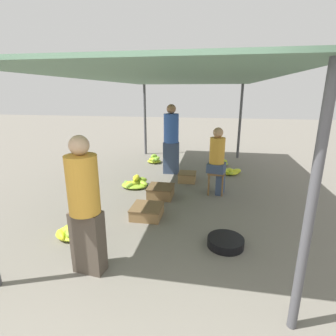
{
  "coord_description": "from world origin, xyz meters",
  "views": [
    {
      "loc": [
        0.74,
        -1.74,
        2.04
      ],
      "look_at": [
        0.0,
        2.46,
        0.79
      ],
      "focal_mm": 28.0,
      "sensor_mm": 36.0,
      "label": 1
    }
  ],
  "objects_px": {
    "banana_pile_left_0": "(155,160)",
    "banana_pile_right_0": "(231,172)",
    "stool": "(216,176)",
    "crate_mid": "(147,211)",
    "vendor_foreground": "(85,205)",
    "basin_black": "(226,242)",
    "banana_pile_right_1": "(220,163)",
    "shopper_walking_mid": "(171,139)",
    "vendor_seated": "(218,160)",
    "crate_near": "(187,177)",
    "banana_pile_left_2": "(135,183)",
    "crate_far": "(161,192)",
    "banana_pile_left_1": "(73,231)"
  },
  "relations": [
    {
      "from": "vendor_foreground",
      "to": "stool",
      "type": "height_order",
      "value": "vendor_foreground"
    },
    {
      "from": "stool",
      "to": "basin_black",
      "type": "relative_size",
      "value": 0.95
    },
    {
      "from": "banana_pile_left_1",
      "to": "banana_pile_left_2",
      "type": "height_order",
      "value": "banana_pile_left_2"
    },
    {
      "from": "banana_pile_left_1",
      "to": "crate_near",
      "type": "xyz_separation_m",
      "value": [
        1.4,
        2.72,
        0.03
      ]
    },
    {
      "from": "vendor_foreground",
      "to": "vendor_seated",
      "type": "distance_m",
      "value": 3.11
    },
    {
      "from": "vendor_seated",
      "to": "crate_far",
      "type": "height_order",
      "value": "vendor_seated"
    },
    {
      "from": "banana_pile_right_0",
      "to": "crate_mid",
      "type": "bearing_deg",
      "value": -119.55
    },
    {
      "from": "banana_pile_left_1",
      "to": "shopper_walking_mid",
      "type": "height_order",
      "value": "shopper_walking_mid"
    },
    {
      "from": "vendor_foreground",
      "to": "banana_pile_left_2",
      "type": "xyz_separation_m",
      "value": [
        -0.31,
        2.83,
        -0.76
      ]
    },
    {
      "from": "banana_pile_right_1",
      "to": "crate_far",
      "type": "distance_m",
      "value": 2.88
    },
    {
      "from": "vendor_foreground",
      "to": "stool",
      "type": "bearing_deg",
      "value": 62.13
    },
    {
      "from": "vendor_seated",
      "to": "crate_near",
      "type": "relative_size",
      "value": 3.38
    },
    {
      "from": "vendor_foreground",
      "to": "banana_pile_left_0",
      "type": "bearing_deg",
      "value": 93.92
    },
    {
      "from": "vendor_seated",
      "to": "vendor_foreground",
      "type": "bearing_deg",
      "value": -118.18
    },
    {
      "from": "banana_pile_right_1",
      "to": "banana_pile_left_0",
      "type": "bearing_deg",
      "value": -177.6
    },
    {
      "from": "banana_pile_left_1",
      "to": "crate_far",
      "type": "bearing_deg",
      "value": 59.76
    },
    {
      "from": "stool",
      "to": "banana_pile_left_2",
      "type": "xyz_separation_m",
      "value": [
        -1.75,
        0.09,
        -0.3
      ]
    },
    {
      "from": "stool",
      "to": "basin_black",
      "type": "xyz_separation_m",
      "value": [
        0.15,
        -1.94,
        -0.31
      ]
    },
    {
      "from": "basin_black",
      "to": "banana_pile_right_1",
      "type": "relative_size",
      "value": 0.99
    },
    {
      "from": "banana_pile_right_1",
      "to": "vendor_seated",
      "type": "bearing_deg",
      "value": -93.11
    },
    {
      "from": "crate_near",
      "to": "crate_mid",
      "type": "bearing_deg",
      "value": -103.86
    },
    {
      "from": "banana_pile_left_2",
      "to": "crate_far",
      "type": "distance_m",
      "value": 0.83
    },
    {
      "from": "vendor_seated",
      "to": "banana_pile_left_0",
      "type": "relative_size",
      "value": 2.98
    },
    {
      "from": "vendor_seated",
      "to": "banana_pile_right_1",
      "type": "xyz_separation_m",
      "value": [
        0.12,
        2.23,
        -0.65
      ]
    },
    {
      "from": "vendor_foreground",
      "to": "banana_pile_right_0",
      "type": "relative_size",
      "value": 2.9
    },
    {
      "from": "vendor_seated",
      "to": "banana_pile_right_0",
      "type": "height_order",
      "value": "vendor_seated"
    },
    {
      "from": "stool",
      "to": "crate_mid",
      "type": "relative_size",
      "value": 0.93
    },
    {
      "from": "banana_pile_left_0",
      "to": "banana_pile_right_0",
      "type": "distance_m",
      "value": 2.29
    },
    {
      "from": "shopper_walking_mid",
      "to": "stool",
      "type": "bearing_deg",
      "value": -47.73
    },
    {
      "from": "stool",
      "to": "crate_near",
      "type": "xyz_separation_m",
      "value": [
        -0.65,
        0.66,
        -0.27
      ]
    },
    {
      "from": "banana_pile_left_2",
      "to": "crate_near",
      "type": "xyz_separation_m",
      "value": [
        1.1,
        0.57,
        0.03
      ]
    },
    {
      "from": "banana_pile_left_2",
      "to": "crate_near",
      "type": "height_order",
      "value": "banana_pile_left_2"
    },
    {
      "from": "stool",
      "to": "banana_pile_left_0",
      "type": "height_order",
      "value": "stool"
    },
    {
      "from": "basin_black",
      "to": "banana_pile_left_0",
      "type": "xyz_separation_m",
      "value": [
        -1.93,
        4.09,
        0.04
      ]
    },
    {
      "from": "banana_pile_left_2",
      "to": "crate_far",
      "type": "bearing_deg",
      "value": -35.14
    },
    {
      "from": "basin_black",
      "to": "banana_pile_left_1",
      "type": "relative_size",
      "value": 0.92
    },
    {
      "from": "crate_near",
      "to": "banana_pile_left_2",
      "type": "bearing_deg",
      "value": -152.78
    },
    {
      "from": "stool",
      "to": "banana_pile_left_0",
      "type": "relative_size",
      "value": 1.03
    },
    {
      "from": "banana_pile_right_1",
      "to": "crate_far",
      "type": "bearing_deg",
      "value": -114.93
    },
    {
      "from": "vendor_foreground",
      "to": "banana_pile_right_1",
      "type": "xyz_separation_m",
      "value": [
        1.59,
        4.96,
        -0.77
      ]
    },
    {
      "from": "vendor_seated",
      "to": "crate_near",
      "type": "xyz_separation_m",
      "value": [
        -0.67,
        0.65,
        -0.61
      ]
    },
    {
      "from": "banana_pile_left_0",
      "to": "banana_pile_right_1",
      "type": "xyz_separation_m",
      "value": [
        1.92,
        0.08,
        -0.03
      ]
    },
    {
      "from": "banana_pile_left_0",
      "to": "crate_near",
      "type": "height_order",
      "value": "banana_pile_left_0"
    },
    {
      "from": "banana_pile_left_0",
      "to": "crate_far",
      "type": "xyz_separation_m",
      "value": [
        0.71,
        -2.54,
        0.01
      ]
    },
    {
      "from": "crate_far",
      "to": "banana_pile_left_0",
      "type": "bearing_deg",
      "value": 105.56
    },
    {
      "from": "vendor_foreground",
      "to": "crate_far",
      "type": "height_order",
      "value": "vendor_foreground"
    },
    {
      "from": "banana_pile_left_0",
      "to": "crate_far",
      "type": "height_order",
      "value": "banana_pile_left_0"
    },
    {
      "from": "stool",
      "to": "banana_pile_right_1",
      "type": "distance_m",
      "value": 2.26
    },
    {
      "from": "banana_pile_left_0",
      "to": "banana_pile_right_1",
      "type": "height_order",
      "value": "banana_pile_left_0"
    },
    {
      "from": "banana_pile_left_1",
      "to": "crate_mid",
      "type": "relative_size",
      "value": 1.06
    }
  ]
}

